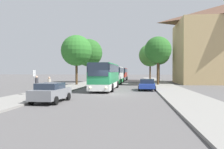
{
  "coord_description": "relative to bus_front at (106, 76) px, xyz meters",
  "views": [
    {
      "loc": [
        2.71,
        -22.38,
        2.37
      ],
      "look_at": [
        -1.08,
        10.58,
        1.92
      ],
      "focal_mm": 35.0,
      "sensor_mm": 36.0,
      "label": 1
    }
  ],
  "objects": [
    {
      "name": "tree_left_far",
      "position": [
        -6.19,
        8.02,
        4.15
      ],
      "size": [
        5.25,
        5.25,
        8.43
      ],
      "color": "#47331E",
      "rests_on": "sidewalk_left"
    },
    {
      "name": "sidewalk_right",
      "position": [
        8.37,
        -5.89,
        -1.72
      ],
      "size": [
        4.0,
        120.0,
        0.15
      ],
      "primitive_type": "cube",
      "color": "gray",
      "rests_on": "ground_plane"
    },
    {
      "name": "tree_left_near",
      "position": [
        -6.59,
        19.26,
        4.73
      ],
      "size": [
        6.1,
        6.1,
        9.44
      ],
      "color": "#513D23",
      "rests_on": "sidewalk_left"
    },
    {
      "name": "parked_car_right_near",
      "position": [
        5.36,
        -0.39,
        -1.05
      ],
      "size": [
        2.29,
        4.17,
        1.42
      ],
      "rotation": [
        0.0,
        0.0,
        3.09
      ],
      "color": "#233D9E",
      "rests_on": "ground_plane"
    },
    {
      "name": "tree_right_far",
      "position": [
        7.5,
        29.86,
        4.86
      ],
      "size": [
        5.91,
        5.91,
        9.48
      ],
      "color": "#47331E",
      "rests_on": "sidewalk_right"
    },
    {
      "name": "bus_middle",
      "position": [
        -0.13,
        14.85,
        -0.06
      ],
      "size": [
        2.91,
        10.68,
        3.23
      ],
      "rotation": [
        0.0,
        0.0,
        -0.01
      ],
      "color": "#238942",
      "rests_on": "ground_plane"
    },
    {
      "name": "sidewalk_left",
      "position": [
        -5.63,
        -5.89,
        -1.72
      ],
      "size": [
        4.0,
        120.0,
        0.15
      ],
      "primitive_type": "cube",
      "color": "gray",
      "rests_on": "ground_plane"
    },
    {
      "name": "tree_right_mid",
      "position": [
        7.62,
        9.52,
        4.24
      ],
      "size": [
        4.55,
        4.55,
        8.19
      ],
      "color": "#47331E",
      "rests_on": "sidewalk_right"
    },
    {
      "name": "bus_front",
      "position": [
        0.0,
        0.0,
        0.0
      ],
      "size": [
        2.76,
        11.56,
        3.35
      ],
      "rotation": [
        0.0,
        0.0,
        -0.0
      ],
      "color": "silver",
      "rests_on": "ground_plane"
    },
    {
      "name": "ground_plane",
      "position": [
        1.37,
        -5.89,
        -1.79
      ],
      "size": [
        300.0,
        300.0,
        0.0
      ],
      "primitive_type": "plane",
      "color": "#565454",
      "rests_on": "ground"
    },
    {
      "name": "bus_stop_sign",
      "position": [
        -5.61,
        -8.58,
        -0.14
      ],
      "size": [
        0.08,
        0.45,
        2.41
      ],
      "color": "gray",
      "rests_on": "sidewalk_left"
    },
    {
      "name": "pedestrian_waiting_near",
      "position": [
        -5.93,
        -7.44,
        -0.73
      ],
      "size": [
        0.36,
        0.36,
        1.8
      ],
      "rotation": [
        0.0,
        0.0,
        0.7
      ],
      "color": "#23232D",
      "rests_on": "sidewalk_left"
    },
    {
      "name": "bus_rear",
      "position": [
        0.04,
        30.29,
        -0.06
      ],
      "size": [
        2.76,
        11.67,
        3.24
      ],
      "rotation": [
        0.0,
        0.0,
        0.0
      ],
      "color": "gray",
      "rests_on": "ground_plane"
    },
    {
      "name": "tree_right_near",
      "position": [
        8.89,
        20.93,
        4.51
      ],
      "size": [
        4.89,
        4.89,
        8.62
      ],
      "color": "brown",
      "rests_on": "sidewalk_right"
    },
    {
      "name": "pedestrian_waiting_far",
      "position": [
        -5.45,
        -5.42,
        -0.81
      ],
      "size": [
        0.36,
        0.36,
        1.65
      ],
      "rotation": [
        0.0,
        0.0,
        5.05
      ],
      "color": "#23232D",
      "rests_on": "sidewalk_left"
    },
    {
      "name": "parked_car_left_curb",
      "position": [
        -2.5,
        -12.15,
        -1.0
      ],
      "size": [
        2.13,
        4.24,
        1.5
      ],
      "rotation": [
        0.0,
        0.0,
        -0.03
      ],
      "color": "slate",
      "rests_on": "ground_plane"
    }
  ]
}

